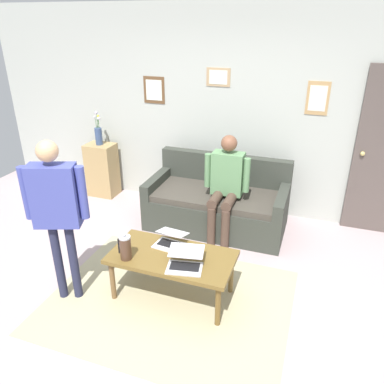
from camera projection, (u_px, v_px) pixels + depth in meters
The scene contains 12 objects.
ground_plane at pixel (161, 298), 3.67m from camera, with size 7.68×7.68×0.00m, color #B29C9E.
area_rug at pixel (169, 301), 3.63m from camera, with size 2.28×1.74×0.01m, color tan.
back_wall at pixel (224, 113), 4.99m from camera, with size 7.04×0.11×2.70m.
couch at pixel (218, 204), 4.85m from camera, with size 1.75×0.86×0.88m.
coffee_table at pixel (172, 260), 3.54m from camera, with size 1.18×0.60×0.47m.
laptop_left at pixel (170, 241), 3.67m from camera, with size 0.31×0.32×0.14m.
laptop_center at pixel (185, 262), 3.35m from camera, with size 0.37×0.38×0.13m.
french_press at pixel (125, 247), 3.42m from camera, with size 0.13×0.11×0.27m.
side_shelf at pixel (102, 170), 5.69m from camera, with size 0.42×0.32×0.80m.
flower_vase at pixel (99, 134), 5.45m from camera, with size 0.10×0.10×0.49m.
person_standing at pixel (56, 203), 3.27m from camera, with size 0.56×0.31×1.59m.
person_seated at pixel (226, 182), 4.43m from camera, with size 0.55×0.51×1.28m.
Camera 1 is at (-1.25, 2.63, 2.49)m, focal length 34.98 mm.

